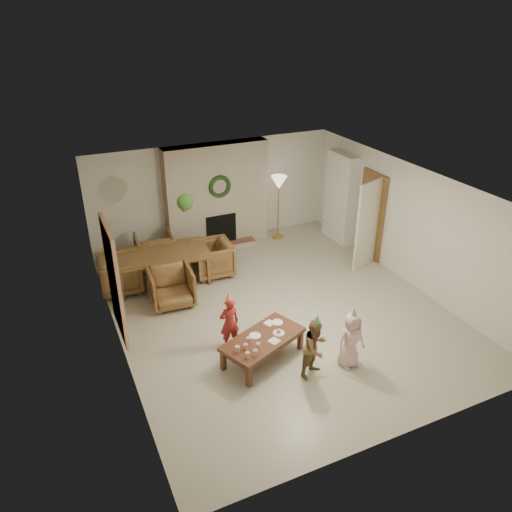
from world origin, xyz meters
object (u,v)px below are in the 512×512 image
dining_chair_far (155,250)px  child_pink (351,340)px  coffee_table_top (263,339)px  child_plaid (315,348)px  dining_table (163,269)px  dining_chair_right (212,259)px  dining_chair_left (120,274)px  dining_chair_near (171,287)px  child_red (229,323)px

dining_chair_far → child_pink: (2.02, -4.74, 0.11)m
coffee_table_top → child_plaid: size_ratio=1.40×
dining_table → dining_chair_right: 1.09m
coffee_table_top → child_plaid: 0.90m
dining_table → dining_chair_left: 0.87m
dining_table → coffee_table_top: dining_table is taller
dining_chair_near → child_pink: size_ratio=0.86×
dining_table → dining_chair_far: dining_chair_far is taller
child_red → child_plaid: size_ratio=0.96×
dining_table → dining_chair_near: dining_chair_near is taller
child_red → coffee_table_top: bearing=125.2°
dining_chair_far → child_pink: child_pink is taller
coffee_table_top → dining_chair_far: bearing=78.7°
dining_chair_right → child_pink: (0.99, -3.81, 0.11)m
dining_table → dining_chair_far: 0.87m
child_plaid → dining_chair_near: bearing=94.3°
dining_chair_left → coffee_table_top: dining_chair_left is taller
dining_chair_left → child_red: 2.98m
dining_chair_right → child_red: bearing=-9.8°
dining_chair_far → dining_table: bearing=90.0°
child_plaid → dining_chair_right: bearing=72.9°
dining_chair_right → child_red: child_red is taller
dining_chair_right → coffee_table_top: bearing=-0.7°
dining_chair_near → dining_chair_right: bearing=38.7°
dining_chair_near → dining_chair_left: size_ratio=1.00×
coffee_table_top → child_red: child_red is taller
dining_chair_right → child_plaid: 3.78m
child_pink → child_red: bearing=141.9°
dining_chair_left → child_plaid: bearing=-145.7°
dining_chair_near → child_red: 1.82m
child_plaid → child_pink: (0.63, -0.05, -0.01)m
coffee_table_top → dining_chair_right: bearing=63.2°
dining_chair_near → child_red: size_ratio=0.87×
dining_chair_near → dining_chair_left: 1.23m
dining_chair_near → child_pink: child_pink is taller
coffee_table_top → dining_table: bearing=82.5°
child_plaid → coffee_table_top: bearing=109.1°
dining_chair_far → child_plaid: size_ratio=0.84×
dining_chair_near → child_plaid: child_plaid is taller
dining_chair_far → child_red: (0.42, -3.47, 0.10)m
coffee_table_top → child_plaid: bearing=-70.9°
dining_chair_left → child_pink: (2.94, -3.93, 0.11)m
dining_chair_near → child_pink: bearing=-51.1°
dining_table → dining_chair_right: bearing=0.0°
dining_chair_far → dining_chair_near: bearing=90.0°
dining_chair_left → dining_chair_right: same height
child_red → child_plaid: child_plaid is taller
dining_chair_near → dining_chair_right: (1.14, 0.80, 0.00)m
dining_chair_near → coffee_table_top: (0.90, -2.29, 0.02)m
dining_chair_near → dining_chair_far: 1.74m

